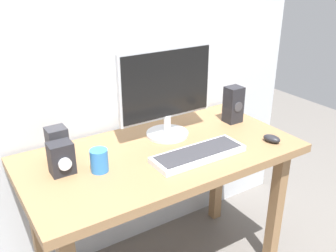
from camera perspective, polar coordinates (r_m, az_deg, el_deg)
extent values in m
cube|color=#936D47|center=(1.80, -0.92, -4.34)|extent=(1.31, 0.68, 0.04)
cube|color=#936D47|center=(2.17, 15.94, -11.92)|extent=(0.06, 0.06, 0.72)
cube|color=#936D47|center=(2.04, -18.96, -14.92)|extent=(0.06, 0.06, 0.72)
cube|color=#936D47|center=(2.46, 7.43, -6.52)|extent=(0.06, 0.06, 0.72)
cylinder|color=silver|center=(1.95, -0.12, -1.17)|extent=(0.22, 0.22, 0.02)
cylinder|color=silver|center=(1.92, -0.12, 0.28)|extent=(0.04, 0.04, 0.09)
cube|color=silver|center=(1.86, -0.32, 6.39)|extent=(0.52, 0.02, 0.36)
cube|color=black|center=(1.85, -0.09, 6.28)|extent=(0.49, 0.01, 0.33)
cube|color=silver|center=(1.74, 4.61, -4.25)|extent=(0.45, 0.15, 0.03)
cube|color=#333338|center=(1.73, 4.63, -3.82)|extent=(0.41, 0.13, 0.00)
ellipsoid|color=#232328|center=(1.94, 15.40, -1.84)|extent=(0.08, 0.10, 0.04)
cube|color=#232328|center=(2.11, 9.82, 3.21)|extent=(0.09, 0.08, 0.20)
cylinder|color=#3F3F44|center=(2.08, 10.58, 2.86)|extent=(0.06, 0.00, 0.06)
cube|color=#333338|center=(1.76, -16.33, -2.57)|extent=(0.09, 0.08, 0.15)
cylinder|color=#3F3F44|center=(1.72, -15.91, -3.11)|extent=(0.06, 0.00, 0.06)
cube|color=#232328|center=(1.64, -15.80, -4.68)|extent=(0.10, 0.08, 0.14)
cylinder|color=silver|center=(1.61, -15.27, -5.57)|extent=(0.05, 0.01, 0.05)
cylinder|color=#337FD8|center=(1.63, -10.34, -5.15)|extent=(0.08, 0.08, 0.10)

